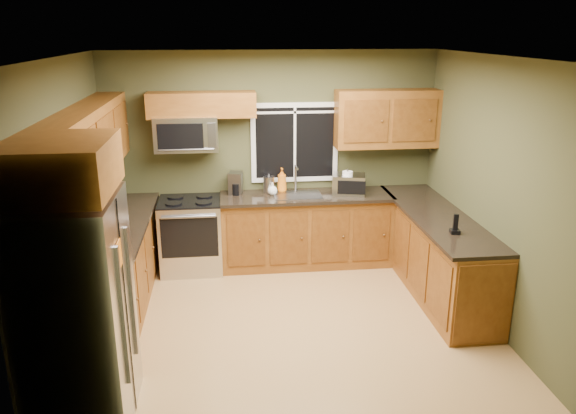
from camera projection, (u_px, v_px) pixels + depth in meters
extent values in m
plane|color=#A87E4A|center=(287.00, 321.00, 5.93)|extent=(4.20, 4.20, 0.00)
plane|color=white|center=(287.00, 57.00, 5.10)|extent=(4.20, 4.20, 0.00)
plane|color=#3E4024|center=(271.00, 158.00, 7.22)|extent=(4.20, 0.00, 4.20)
plane|color=#3E4024|center=(317.00, 275.00, 3.81)|extent=(4.20, 0.00, 4.20)
plane|color=#3E4024|center=(66.00, 206.00, 5.29)|extent=(0.00, 3.60, 3.60)
plane|color=#3E4024|center=(491.00, 192.00, 5.74)|extent=(0.00, 3.60, 3.60)
cube|color=white|center=(295.00, 143.00, 7.17)|extent=(1.12, 0.03, 1.02)
cube|color=black|center=(295.00, 143.00, 7.17)|extent=(1.00, 0.01, 0.90)
cube|color=white|center=(295.00, 143.00, 7.16)|extent=(0.03, 0.01, 0.90)
cube|color=white|center=(295.00, 112.00, 7.04)|extent=(1.00, 0.01, 0.03)
cube|color=brown|center=(116.00, 271.00, 6.04)|extent=(0.60, 2.65, 0.90)
cube|color=black|center=(115.00, 230.00, 5.90)|extent=(0.65, 2.65, 0.04)
cube|color=brown|center=(306.00, 231.00, 7.25)|extent=(2.17, 0.60, 0.90)
cube|color=black|center=(307.00, 196.00, 7.09)|extent=(2.17, 0.65, 0.04)
cube|color=brown|center=(436.00, 254.00, 6.50)|extent=(0.60, 2.50, 0.90)
cube|color=brown|center=(484.00, 305.00, 5.31)|extent=(0.56, 0.02, 0.82)
cube|color=black|center=(437.00, 216.00, 6.36)|extent=(0.65, 2.50, 0.04)
cube|color=brown|center=(89.00, 142.00, 5.60)|extent=(0.33, 2.65, 0.72)
cube|color=brown|center=(202.00, 105.00, 6.75)|extent=(1.30, 0.33, 0.30)
cube|color=brown|center=(387.00, 119.00, 7.06)|extent=(1.30, 0.33, 0.72)
cube|color=brown|center=(59.00, 167.00, 3.89)|extent=(0.72, 0.90, 0.38)
cube|color=#B7B7BC|center=(77.00, 313.00, 4.23)|extent=(0.72, 0.90, 1.80)
cube|color=slate|center=(123.00, 317.00, 4.07)|extent=(0.03, 0.04, 1.10)
cube|color=slate|center=(131.00, 292.00, 4.45)|extent=(0.03, 0.04, 1.10)
cube|color=black|center=(127.00, 310.00, 4.27)|extent=(0.01, 0.02, 1.78)
cube|color=orange|center=(119.00, 254.00, 4.03)|extent=(0.01, 0.14, 0.20)
cube|color=#B7B7BC|center=(191.00, 236.00, 7.07)|extent=(0.76, 0.65, 0.90)
cube|color=black|center=(189.00, 201.00, 6.93)|extent=(0.76, 0.64, 0.03)
cube|color=black|center=(190.00, 238.00, 6.73)|extent=(0.68, 0.02, 0.50)
cylinder|color=slate|center=(188.00, 217.00, 6.63)|extent=(0.64, 0.04, 0.04)
cylinder|color=black|center=(174.00, 203.00, 6.77)|extent=(0.20, 0.20, 0.01)
cylinder|color=black|center=(204.00, 202.00, 6.81)|extent=(0.20, 0.20, 0.01)
cylinder|color=black|center=(175.00, 197.00, 7.04)|extent=(0.20, 0.20, 0.01)
cylinder|color=black|center=(204.00, 196.00, 7.08)|extent=(0.20, 0.20, 0.01)
cube|color=#B7B7BC|center=(186.00, 133.00, 6.81)|extent=(0.76, 0.38, 0.42)
cube|color=black|center=(180.00, 136.00, 6.62)|extent=(0.54, 0.01, 0.30)
cube|color=slate|center=(212.00, 136.00, 6.66)|extent=(0.10, 0.01, 0.30)
cylinder|color=slate|center=(186.00, 150.00, 6.66)|extent=(0.66, 0.02, 0.02)
cube|color=slate|center=(298.00, 195.00, 7.07)|extent=(0.60, 0.42, 0.02)
cylinder|color=#B7B7BC|center=(296.00, 178.00, 7.21)|extent=(0.03, 0.03, 0.34)
cylinder|color=#B7B7BC|center=(296.00, 167.00, 7.08)|extent=(0.03, 0.18, 0.03)
cube|color=#B7B7BC|center=(349.00, 184.00, 7.09)|extent=(0.47, 0.39, 0.25)
cube|color=black|center=(351.00, 188.00, 6.94)|extent=(0.34, 0.09, 0.17)
cube|color=slate|center=(236.00, 183.00, 7.11)|extent=(0.20, 0.23, 0.28)
cylinder|color=black|center=(236.00, 189.00, 7.06)|extent=(0.12, 0.12, 0.15)
cylinder|color=#B7B7BC|center=(269.00, 185.00, 7.15)|extent=(0.16, 0.16, 0.21)
cone|color=black|center=(269.00, 175.00, 7.11)|extent=(0.11, 0.11, 0.06)
cylinder|color=white|center=(347.00, 183.00, 7.05)|extent=(0.14, 0.14, 0.30)
cylinder|color=slate|center=(348.00, 171.00, 7.00)|extent=(0.02, 0.02, 0.04)
imported|color=orange|center=(282.00, 180.00, 7.17)|extent=(0.13, 0.13, 0.31)
imported|color=white|center=(272.00, 189.00, 7.07)|extent=(0.14, 0.14, 0.16)
cube|color=black|center=(455.00, 231.00, 5.75)|extent=(0.11, 0.11, 0.04)
cube|color=black|center=(456.00, 222.00, 5.71)|extent=(0.05, 0.04, 0.17)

